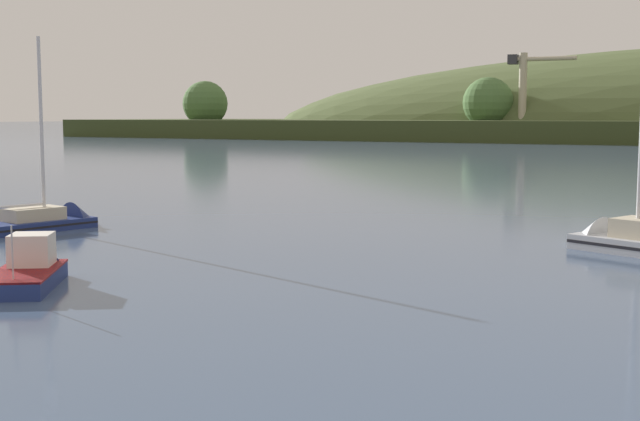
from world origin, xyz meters
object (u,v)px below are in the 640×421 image
(sailboat_near_mooring, at_px, (49,225))
(fishing_boat_moored, at_px, (29,275))
(sailboat_midwater_white, at_px, (634,247))
(dockside_crane, at_px, (524,97))

(sailboat_near_mooring, xyz_separation_m, fishing_boat_moored, (11.95, -11.89, 0.16))
(sailboat_midwater_white, height_order, fishing_boat_moored, sailboat_midwater_white)
(dockside_crane, distance_m, sailboat_midwater_white, 182.04)
(sailboat_near_mooring, height_order, sailboat_midwater_white, sailboat_midwater_white)
(sailboat_near_mooring, xyz_separation_m, sailboat_midwater_white, (30.38, 7.98, 0.01))
(dockside_crane, relative_size, sailboat_near_mooring, 1.83)
(sailboat_near_mooring, distance_m, fishing_boat_moored, 16.86)
(sailboat_near_mooring, bearing_deg, fishing_boat_moored, -123.16)
(dockside_crane, height_order, fishing_boat_moored, dockside_crane)
(sailboat_near_mooring, bearing_deg, dockside_crane, 20.22)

